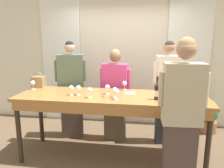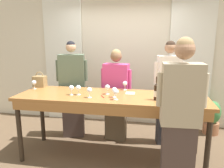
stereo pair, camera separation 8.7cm
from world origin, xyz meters
name	(u,v)px [view 1 (the left image)]	position (x,y,z in m)	size (l,w,h in m)	color
ground_plane	(111,157)	(0.00, 0.00, 0.00)	(18.00, 18.00, 0.00)	brown
wall_back	(122,59)	(0.00, 1.56, 1.40)	(12.00, 0.06, 2.80)	beige
curtain_panel_left	(62,61)	(-1.34, 1.49, 1.34)	(0.85, 0.03, 2.69)	white
curtain_panel_right	(188,63)	(1.34, 1.49, 1.34)	(0.85, 0.03, 2.69)	white
tasting_bar	(111,102)	(0.00, -0.03, 0.91)	(2.80, 0.85, 1.01)	#9E6633
wine_bottle	(157,91)	(0.66, -0.14, 1.13)	(0.07, 0.07, 0.33)	black
handbag	(38,82)	(-1.32, 0.33, 1.11)	(0.21, 0.15, 0.26)	#997A4C
wine_glass_front_left	(78,88)	(-0.48, -0.07, 1.12)	(0.07, 0.07, 0.15)	white
wine_glass_front_mid	(107,87)	(-0.06, 0.04, 1.12)	(0.07, 0.07, 0.15)	white
wine_glass_front_right	(115,90)	(0.07, -0.11, 1.12)	(0.07, 0.07, 0.15)	white
wine_glass_center_left	(117,92)	(0.11, -0.22, 1.12)	(0.07, 0.07, 0.15)	white
wine_glass_center_mid	(33,83)	(-1.32, 0.16, 1.12)	(0.07, 0.07, 0.15)	white
wine_glass_center_right	(90,91)	(-0.28, -0.19, 1.12)	(0.07, 0.07, 0.15)	white
wine_glass_back_left	(71,88)	(-0.58, -0.09, 1.12)	(0.07, 0.07, 0.15)	white
wine_glass_back_mid	(186,93)	(1.05, -0.11, 1.12)	(0.07, 0.07, 0.15)	white
wine_glass_back_right	(125,84)	(0.16, 0.36, 1.12)	(0.07, 0.07, 0.15)	white
napkin	(130,93)	(0.27, 0.16, 1.01)	(0.14, 0.14, 0.00)	white
pen	(103,97)	(-0.10, -0.11, 1.02)	(0.07, 0.11, 0.01)	maroon
guest_olive_jacket	(71,90)	(-0.84, 0.64, 0.90)	(0.57, 0.34, 1.79)	#473833
guest_pink_top	(115,95)	(-0.03, 0.64, 0.85)	(0.56, 0.26, 1.65)	brown
guest_cream_sweater	(167,92)	(0.87, 0.64, 0.93)	(0.50, 0.29, 1.80)	#28282D
host_pouring	(182,117)	(0.92, -0.64, 0.97)	(0.55, 0.25, 1.86)	#473833
potted_plant	(209,116)	(1.77, 1.20, 0.33)	(0.32, 0.32, 0.66)	#935B3D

